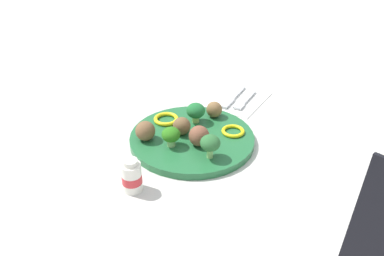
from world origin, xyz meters
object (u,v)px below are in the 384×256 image
meatball_front_left (214,109)px  meatball_near_rim (145,131)px  pepper_ring_front_right (233,131)px  plate (192,139)px  yogurt_bottle (132,177)px  meatball_far_rim (199,136)px  fork (245,101)px  meatball_mid_right (182,126)px  broccoli_floret_front_left (210,143)px  pepper_ring_back_left (166,119)px  broccoli_floret_back_left (171,135)px  knife (233,97)px  broccoli_floret_mid_right (196,111)px  napkin (240,100)px

meatball_front_left → meatball_near_rim: 0.19m
meatball_front_left → pepper_ring_front_right: 0.09m
plate → yogurt_bottle: bearing=3.9°
meatball_front_left → meatball_far_rim: 0.13m
yogurt_bottle → fork: bearing=-177.8°
meatball_mid_right → broccoli_floret_front_left: bearing=71.2°
plate → meatball_front_left: size_ratio=7.23×
plate → meatball_near_rim: bearing=-43.5°
broccoli_floret_front_left → meatball_front_left: (-0.14, -0.09, -0.01)m
meatball_near_rim → pepper_ring_back_left: 0.09m
meatball_near_rim → yogurt_bottle: yogurt_bottle is taller
broccoli_floret_back_left → meatball_mid_right: broccoli_floret_back_left is taller
meatball_far_rim → pepper_ring_front_right: (-0.09, 0.03, -0.02)m
meatball_near_rim → knife: size_ratio=0.30×
broccoli_floret_back_left → broccoli_floret_mid_right: 0.12m
plate → meatball_front_left: meatball_front_left is taller
meatball_near_rim → pepper_ring_front_right: size_ratio=0.83×
plate → pepper_ring_back_left: (-0.01, -0.09, 0.01)m
knife → plate: bearing=9.6°
broccoli_floret_back_left → pepper_ring_front_right: bearing=148.9°
fork → broccoli_floret_front_left: bearing=16.7°
broccoli_floret_mid_right → fork: size_ratio=0.40×
napkin → yogurt_bottle: yogurt_bottle is taller
meatball_front_left → plate: bearing=6.4°
yogurt_bottle → plate: bearing=-176.1°
napkin → broccoli_floret_front_left: bearing=19.9°
meatball_front_left → napkin: meatball_front_left is taller
meatball_near_rim → napkin: (-0.32, 0.05, -0.04)m
broccoli_floret_mid_right → pepper_ring_front_right: bearing=97.7°
broccoli_floret_back_left → fork: broccoli_floret_back_left is taller
broccoli_floret_back_left → yogurt_bottle: size_ratio=0.65×
fork → napkin: bearing=-106.4°
broccoli_floret_mid_right → meatball_front_left: size_ratio=1.24×
meatball_near_rim → knife: 0.31m
meatball_far_rim → pepper_ring_front_right: 0.09m
broccoli_floret_mid_right → pepper_ring_back_left: bearing=-56.1°
broccoli_floret_back_left → pepper_ring_back_left: 0.11m
plate → pepper_ring_back_left: bearing=-99.2°
plate → meatball_mid_right: meatball_mid_right is taller
pepper_ring_front_right → yogurt_bottle: 0.27m
fork → meatball_near_rim: bearing=-12.3°
meatball_far_rim → broccoli_floret_mid_right: bearing=-138.4°
broccoli_floret_back_left → pepper_ring_back_left: (-0.07, -0.08, -0.02)m
pepper_ring_front_right → yogurt_bottle: size_ratio=0.77×
broccoli_floret_back_left → broccoli_floret_mid_right: broccoli_floret_mid_right is taller
plate → broccoli_floret_mid_right: (-0.05, -0.03, 0.04)m
meatball_mid_right → meatball_far_rim: (0.01, 0.06, 0.00)m
pepper_ring_back_left → fork: size_ratio=0.49×
meatball_near_rim → napkin: meatball_near_rim is taller
meatball_front_left → knife: (-0.13, -0.03, -0.03)m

